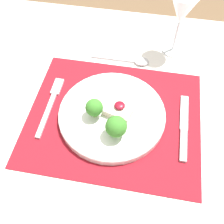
{
  "coord_description": "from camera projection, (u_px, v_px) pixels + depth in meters",
  "views": [
    {
      "loc": [
        0.06,
        -0.37,
        1.33
      ],
      "look_at": [
        -0.01,
        0.0,
        0.79
      ],
      "focal_mm": 42.0,
      "sensor_mm": 36.0,
      "label": 1
    }
  ],
  "objects": [
    {
      "name": "ground_plane",
      "position": [
        113.0,
        202.0,
        1.31
      ],
      "size": [
        8.0,
        8.0,
        0.0
      ],
      "primitive_type": "plane",
      "color": "brown"
    },
    {
      "name": "dining_table",
      "position": [
        114.0,
        135.0,
        0.75
      ],
      "size": [
        1.6,
        0.91,
        0.77
      ],
      "color": "white",
      "rests_on": "ground_plane"
    },
    {
      "name": "placemat",
      "position": [
        114.0,
        117.0,
        0.67
      ],
      "size": [
        0.44,
        0.36,
        0.0
      ],
      "primitive_type": "cube",
      "color": "maroon",
      "rests_on": "dining_table"
    },
    {
      "name": "dinner_plate",
      "position": [
        112.0,
        114.0,
        0.66
      ],
      "size": [
        0.27,
        0.27,
        0.08
      ],
      "color": "white",
      "rests_on": "placemat"
    },
    {
      "name": "fork",
      "position": [
        51.0,
        102.0,
        0.69
      ],
      "size": [
        0.02,
        0.19,
        0.01
      ],
      "rotation": [
        0.0,
        0.0,
        -0.05
      ],
      "color": "silver",
      "rests_on": "placemat"
    },
    {
      "name": "knife",
      "position": [
        184.0,
        131.0,
        0.64
      ],
      "size": [
        0.02,
        0.19,
        0.01
      ],
      "rotation": [
        0.0,
        0.0,
        -0.02
      ],
      "color": "silver",
      "rests_on": "placemat"
    },
    {
      "name": "spoon",
      "position": [
        132.0,
        60.0,
        0.78
      ],
      "size": [
        0.18,
        0.04,
        0.01
      ],
      "rotation": [
        0.0,
        0.0,
        0.08
      ],
      "color": "silver",
      "rests_on": "dining_table"
    },
    {
      "name": "wine_glass_near",
      "position": [
        182.0,
        12.0,
        0.71
      ],
      "size": [
        0.08,
        0.08,
        0.19
      ],
      "color": "white",
      "rests_on": "dining_table"
    }
  ]
}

